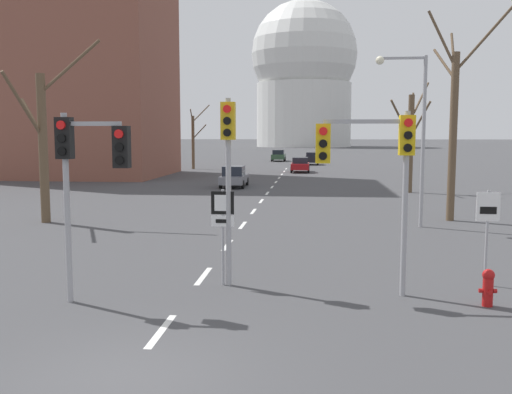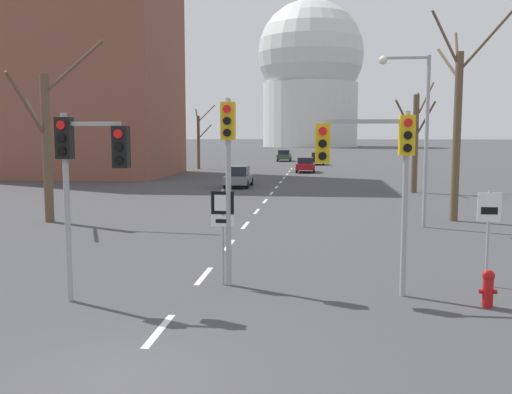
# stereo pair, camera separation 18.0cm
# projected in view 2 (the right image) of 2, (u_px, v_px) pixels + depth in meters

# --- Properties ---
(ground_plane) EXTENTS (800.00, 800.00, 0.00)m
(ground_plane) POSITION_uv_depth(u_px,v_px,m) (120.00, 379.00, 9.30)
(ground_plane) COLOR #424244
(lane_stripe_0) EXTENTS (0.16, 2.00, 0.01)m
(lane_stripe_0) POSITION_uv_depth(u_px,v_px,m) (159.00, 330.00, 11.59)
(lane_stripe_0) COLOR silver
(lane_stripe_0) RESTS_ON ground_plane
(lane_stripe_1) EXTENTS (0.16, 2.00, 0.01)m
(lane_stripe_1) POSITION_uv_depth(u_px,v_px,m) (204.00, 276.00, 16.03)
(lane_stripe_1) COLOR silver
(lane_stripe_1) RESTS_ON ground_plane
(lane_stripe_2) EXTENTS (0.16, 2.00, 0.01)m
(lane_stripe_2) POSITION_uv_depth(u_px,v_px,m) (229.00, 245.00, 20.48)
(lane_stripe_2) COLOR silver
(lane_stripe_2) RESTS_ON ground_plane
(lane_stripe_3) EXTENTS (0.16, 2.00, 0.01)m
(lane_stripe_3) POSITION_uv_depth(u_px,v_px,m) (245.00, 225.00, 24.92)
(lane_stripe_3) COLOR silver
(lane_stripe_3) RESTS_ON ground_plane
(lane_stripe_4) EXTENTS (0.16, 2.00, 0.01)m
(lane_stripe_4) POSITION_uv_depth(u_px,v_px,m) (257.00, 211.00, 29.36)
(lane_stripe_4) COLOR silver
(lane_stripe_4) RESTS_ON ground_plane
(lane_stripe_5) EXTENTS (0.16, 2.00, 0.01)m
(lane_stripe_5) POSITION_uv_depth(u_px,v_px,m) (265.00, 201.00, 33.81)
(lane_stripe_5) COLOR silver
(lane_stripe_5) RESTS_ON ground_plane
(lane_stripe_6) EXTENTS (0.16, 2.00, 0.01)m
(lane_stripe_6) POSITION_uv_depth(u_px,v_px,m) (272.00, 193.00, 38.25)
(lane_stripe_6) COLOR silver
(lane_stripe_6) RESTS_ON ground_plane
(lane_stripe_7) EXTENTS (0.16, 2.00, 0.01)m
(lane_stripe_7) POSITION_uv_depth(u_px,v_px,m) (277.00, 187.00, 42.70)
(lane_stripe_7) COLOR silver
(lane_stripe_7) RESTS_ON ground_plane
(lane_stripe_8) EXTENTS (0.16, 2.00, 0.01)m
(lane_stripe_8) POSITION_uv_depth(u_px,v_px,m) (281.00, 182.00, 47.14)
(lane_stripe_8) COLOR silver
(lane_stripe_8) RESTS_ON ground_plane
(lane_stripe_9) EXTENTS (0.16, 2.00, 0.01)m
(lane_stripe_9) POSITION_uv_depth(u_px,v_px,m) (284.00, 178.00, 51.59)
(lane_stripe_9) COLOR silver
(lane_stripe_9) RESTS_ON ground_plane
(lane_stripe_10) EXTENTS (0.16, 2.00, 0.01)m
(lane_stripe_10) POSITION_uv_depth(u_px,v_px,m) (287.00, 174.00, 56.03)
(lane_stripe_10) COLOR silver
(lane_stripe_10) RESTS_ON ground_plane
(lane_stripe_11) EXTENTS (0.16, 2.00, 0.01)m
(lane_stripe_11) POSITION_uv_depth(u_px,v_px,m) (289.00, 171.00, 60.48)
(lane_stripe_11) COLOR silver
(lane_stripe_11) RESTS_ON ground_plane
(lane_stripe_12) EXTENTS (0.16, 2.00, 0.01)m
(lane_stripe_12) POSITION_uv_depth(u_px,v_px,m) (292.00, 169.00, 64.92)
(lane_stripe_12) COLOR silver
(lane_stripe_12) RESTS_ON ground_plane
(traffic_signal_centre_tall) EXTENTS (0.36, 0.34, 4.89)m
(traffic_signal_centre_tall) POSITION_uv_depth(u_px,v_px,m) (228.00, 156.00, 14.69)
(traffic_signal_centre_tall) COLOR #9E9EA3
(traffic_signal_centre_tall) RESTS_ON ground_plane
(traffic_signal_near_left) EXTENTS (1.71, 0.34, 4.46)m
(traffic_signal_near_left) POSITION_uv_depth(u_px,v_px,m) (85.00, 161.00, 13.20)
(traffic_signal_near_left) COLOR #9E9EA3
(traffic_signal_near_left) RESTS_ON ground_plane
(traffic_signal_near_right) EXTENTS (2.36, 0.34, 4.53)m
(traffic_signal_near_right) POSITION_uv_depth(u_px,v_px,m) (376.00, 157.00, 13.75)
(traffic_signal_near_right) COLOR #9E9EA3
(traffic_signal_near_right) RESTS_ON ground_plane
(route_sign_post) EXTENTS (0.60, 0.08, 2.54)m
(route_sign_post) POSITION_uv_depth(u_px,v_px,m) (223.00, 220.00, 14.89)
(route_sign_post) COLOR #9E9EA3
(route_sign_post) RESTS_ON ground_plane
(speed_limit_sign) EXTENTS (0.60, 0.08, 2.53)m
(speed_limit_sign) POSITION_uv_depth(u_px,v_px,m) (489.00, 222.00, 14.79)
(speed_limit_sign) COLOR #9E9EA3
(speed_limit_sign) RESTS_ON ground_plane
(fire_hydrant) EXTENTS (0.40, 0.34, 0.88)m
(fire_hydrant) POSITION_uv_depth(u_px,v_px,m) (488.00, 287.00, 13.11)
(fire_hydrant) COLOR #B21414
(fire_hydrant) RESTS_ON ground_plane
(street_lamp_right) EXTENTS (2.14, 0.36, 7.22)m
(street_lamp_right) POSITION_uv_depth(u_px,v_px,m) (417.00, 121.00, 23.92)
(street_lamp_right) COLOR #9E9EA3
(street_lamp_right) RESTS_ON ground_plane
(sedan_near_left) EXTENTS (1.91, 4.25, 1.55)m
(sedan_near_left) POSITION_uv_depth(u_px,v_px,m) (305.00, 165.00, 58.97)
(sedan_near_left) COLOR maroon
(sedan_near_left) RESTS_ON ground_plane
(sedan_near_right) EXTENTS (1.75, 4.10, 1.61)m
(sedan_near_right) POSITION_uv_depth(u_px,v_px,m) (317.00, 158.00, 73.30)
(sedan_near_right) COLOR black
(sedan_near_right) RESTS_ON ground_plane
(sedan_mid_centre) EXTENTS (1.97, 4.55, 1.65)m
(sedan_mid_centre) POSITION_uv_depth(u_px,v_px,m) (284.00, 155.00, 82.72)
(sedan_mid_centre) COLOR #2D4C33
(sedan_mid_centre) RESTS_ON ground_plane
(sedan_far_left) EXTENTS (1.82, 4.41, 1.59)m
(sedan_far_left) POSITION_uv_depth(u_px,v_px,m) (239.00, 176.00, 42.70)
(sedan_far_left) COLOR slate
(sedan_far_left) RESTS_ON ground_plane
(bare_tree_left_near) EXTENTS (1.88, 2.66, 7.29)m
(bare_tree_left_near) POSITION_uv_depth(u_px,v_px,m) (199.00, 140.00, 64.33)
(bare_tree_left_near) COLOR brown
(bare_tree_left_near) RESTS_ON ground_plane
(bare_tree_right_near) EXTENTS (3.85, 3.46, 9.92)m
(bare_tree_right_near) POSITION_uv_depth(u_px,v_px,m) (458.00, 122.00, 25.73)
(bare_tree_right_near) COLOR brown
(bare_tree_right_near) RESTS_ON ground_plane
(bare_tree_left_far) EXTENTS (4.08, 3.17, 8.10)m
(bare_tree_left_far) POSITION_uv_depth(u_px,v_px,m) (47.00, 141.00, 25.41)
(bare_tree_left_far) COLOR brown
(bare_tree_left_far) RESTS_ON ground_plane
(bare_tree_right_far) EXTENTS (3.18, 3.80, 7.62)m
(bare_tree_right_far) POSITION_uv_depth(u_px,v_px,m) (416.00, 138.00, 38.30)
(bare_tree_right_far) COLOR brown
(bare_tree_right_far) RESTS_ON ground_plane
(capitol_dome) EXTENTS (32.09, 32.09, 45.33)m
(capitol_dome) POSITION_uv_depth(u_px,v_px,m) (310.00, 74.00, 173.58)
(capitol_dome) COLOR silver
(capitol_dome) RESTS_ON ground_plane
(apartment_block_left) EXTENTS (18.00, 14.00, 28.05)m
(apartment_block_left) POSITION_uv_depth(u_px,v_px,m) (73.00, 26.00, 53.46)
(apartment_block_left) COLOR brown
(apartment_block_left) RESTS_ON ground_plane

